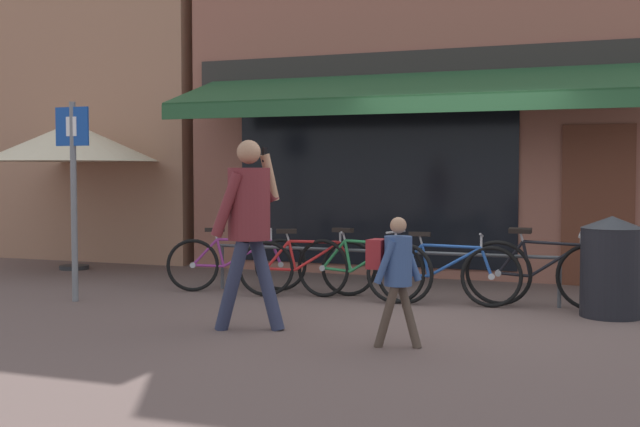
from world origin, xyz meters
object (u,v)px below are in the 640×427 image
(bicycle_blue, at_px, (442,273))
(parking_sign, at_px, (73,179))
(bicycle_red, at_px, (307,266))
(pedestrian_adult, at_px, (249,214))
(pedestrian_child, at_px, (395,266))
(bicycle_purple, at_px, (236,263))
(bicycle_green, at_px, (362,268))
(litter_bin, at_px, (611,266))
(bicycle_black, at_px, (544,273))
(cafe_parasol, at_px, (72,142))

(bicycle_blue, bearing_deg, parking_sign, -169.00)
(bicycle_red, relative_size, pedestrian_adult, 0.86)
(pedestrian_child, bearing_deg, bicycle_purple, 145.98)
(bicycle_red, distance_m, pedestrian_child, 2.90)
(bicycle_green, xyz_separation_m, litter_bin, (2.71, -0.10, 0.15))
(bicycle_black, relative_size, parking_sign, 0.76)
(bicycle_red, relative_size, bicycle_blue, 0.89)
(bicycle_red, distance_m, cafe_parasol, 4.72)
(bicycle_purple, distance_m, bicycle_black, 3.71)
(bicycle_red, height_order, cafe_parasol, cafe_parasol)
(pedestrian_adult, bearing_deg, bicycle_red, 101.87)
(bicycle_black, xyz_separation_m, litter_bin, (0.69, -0.25, 0.13))
(bicycle_purple, relative_size, pedestrian_adult, 0.91)
(bicycle_green, bearing_deg, parking_sign, -150.63)
(bicycle_black, height_order, cafe_parasol, cafe_parasol)
(bicycle_blue, height_order, cafe_parasol, cafe_parasol)
(bicycle_black, height_order, pedestrian_child, pedestrian_child)
(pedestrian_child, height_order, cafe_parasol, cafe_parasol)
(bicycle_green, relative_size, litter_bin, 1.66)
(bicycle_purple, relative_size, pedestrian_child, 1.46)
(bicycle_green, distance_m, litter_bin, 2.71)
(bicycle_blue, relative_size, litter_bin, 1.68)
(bicycle_green, bearing_deg, cafe_parasol, 173.58)
(pedestrian_adult, xyz_separation_m, parking_sign, (-2.60, 0.80, 0.31))
(bicycle_black, bearing_deg, litter_bin, -18.46)
(bicycle_purple, height_order, bicycle_blue, bicycle_blue)
(pedestrian_child, bearing_deg, bicycle_blue, 99.46)
(bicycle_green, relative_size, parking_sign, 0.76)
(bicycle_black, bearing_deg, bicycle_green, -174.33)
(bicycle_blue, bearing_deg, bicycle_red, 172.22)
(bicycle_red, xyz_separation_m, bicycle_blue, (1.64, -0.05, 0.00))
(cafe_parasol, bearing_deg, litter_bin, -9.97)
(bicycle_purple, bearing_deg, litter_bin, -27.12)
(bicycle_blue, xyz_separation_m, pedestrian_adult, (-1.41, -2.03, 0.73))
(pedestrian_adult, relative_size, litter_bin, 1.74)
(bicycle_purple, xyz_separation_m, cafe_parasol, (-3.30, 1.10, 1.57))
(bicycle_green, distance_m, bicycle_black, 2.02)
(parking_sign, bearing_deg, bicycle_green, 21.71)
(pedestrian_child, relative_size, litter_bin, 1.08)
(bicycle_black, bearing_deg, pedestrian_child, -111.40)
(bicycle_red, height_order, pedestrian_adult, pedestrian_adult)
(litter_bin, height_order, cafe_parasol, cafe_parasol)
(pedestrian_child, bearing_deg, bicycle_black, 74.94)
(bicycle_green, height_order, bicycle_blue, same)
(parking_sign, bearing_deg, cafe_parasol, 127.89)
(bicycle_green, height_order, bicycle_black, bicycle_black)
(bicycle_black, distance_m, parking_sign, 5.36)
(bicycle_purple, xyz_separation_m, bicycle_red, (0.99, -0.10, 0.01))
(bicycle_purple, relative_size, bicycle_green, 0.95)
(pedestrian_child, bearing_deg, cafe_parasol, 157.45)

